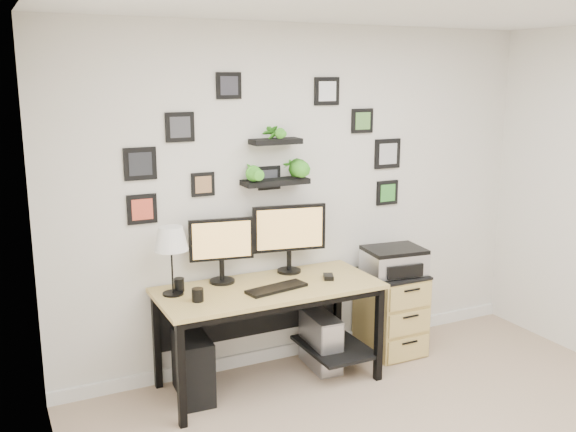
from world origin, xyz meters
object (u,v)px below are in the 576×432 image
table_lamp (171,240)px  pc_tower_black (193,366)px  monitor_left (222,246)px  printer (394,260)px  file_cabinet (391,312)px  desk (271,300)px  mug (198,295)px  pc_tower_grey (321,341)px  monitor_right (289,233)px

table_lamp → pc_tower_black: bearing=-36.2°
monitor_left → pc_tower_black: bearing=-150.5°
printer → file_cabinet: bearing=90.7°
desk → pc_tower_black: 0.72m
mug → file_cabinet: bearing=5.7°
table_lamp → printer: size_ratio=0.98×
monitor_left → file_cabinet: bearing=-5.2°
table_lamp → file_cabinet: size_ratio=0.71×
pc_tower_grey → file_cabinet: (0.66, 0.02, 0.12)m
monitor_right → pc_tower_black: size_ratio=1.22×
desk → table_lamp: table_lamp is taller
desk → monitor_left: bearing=148.5°
desk → pc_tower_grey: (0.44, 0.04, -0.41)m
monitor_right → table_lamp: size_ratio=1.17×
table_lamp → pc_tower_grey: 1.46m
mug → file_cabinet: size_ratio=0.13×
printer → pc_tower_black: bearing=-179.3°
monitor_left → pc_tower_grey: (0.74, -0.15, -0.82)m
pc_tower_black → pc_tower_grey: 1.03m
mug → pc_tower_black: (-0.01, 0.13, -0.57)m
pc_tower_grey → printer: printer is taller
monitor_right → mug: monitor_right is taller
desk → monitor_right: (0.24, 0.20, 0.43)m
pc_tower_black → desk: bearing=1.2°
pc_tower_black → file_cabinet: bearing=4.5°
monitor_left → mug: size_ratio=5.36×
monitor_right → printer: size_ratio=1.15×
monitor_right → pc_tower_grey: (0.19, -0.16, -0.85)m
monitor_left → pc_tower_grey: size_ratio=1.08×
file_cabinet → printer: 0.44m
desk → table_lamp: size_ratio=3.35×
file_cabinet → printer: size_ratio=1.37×
table_lamp → pc_tower_black: table_lamp is taller
monitor_right → file_cabinet: size_ratio=0.84×
table_lamp → pc_tower_black: 0.91m
mug → printer: bearing=5.1°
printer → table_lamp: bearing=178.3°
mug → pc_tower_grey: 1.19m
monitor_left → monitor_right: 0.55m
desk → mug: (-0.59, -0.11, 0.17)m
desk → pc_tower_black: (-0.60, 0.02, -0.40)m
mug → pc_tower_grey: (1.02, 0.15, -0.58)m
pc_tower_black → mug: bearing=-82.4°
monitor_left → table_lamp: (-0.39, -0.09, 0.11)m
pc_tower_grey → printer: (0.66, 0.00, 0.56)m
desk → mug: 0.62m
monitor_right → table_lamp: (-0.94, -0.10, 0.07)m
file_cabinet → pc_tower_grey: bearing=-178.3°
monitor_right → file_cabinet: 1.13m
monitor_left → monitor_right: bearing=1.0°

